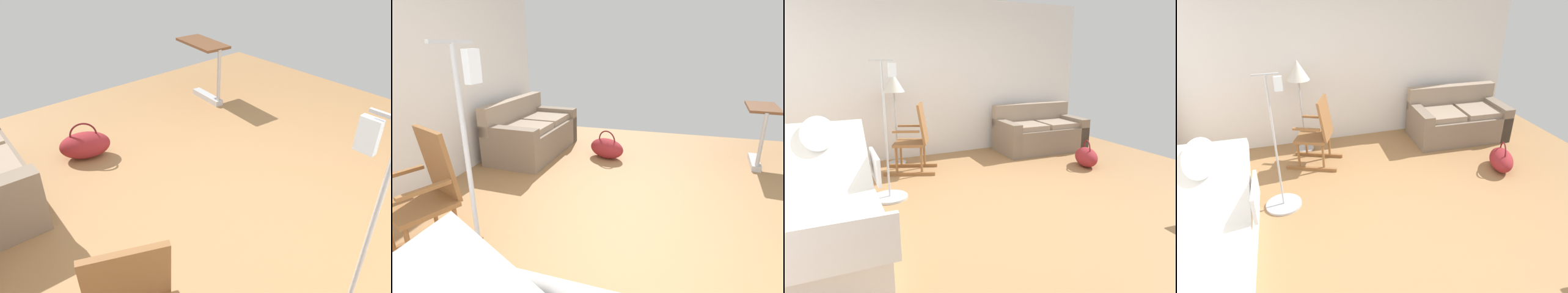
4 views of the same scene
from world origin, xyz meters
TOP-DOWN VIEW (x-y plane):
  - ground_plane at (0.00, 0.00)m, footprint 6.93×6.93m
  - back_wall at (0.00, 2.57)m, footprint 5.74×0.10m
  - hospital_bed at (-2.09, -0.15)m, footprint 1.07×2.09m
  - couch at (1.74, 1.95)m, footprint 1.64×0.92m
  - rocking_chair at (-0.72, 1.70)m, footprint 0.88×0.73m
  - floor_lamp at (-0.88, 2.22)m, footprint 0.34×0.34m
  - duffel_bag at (1.83, 0.76)m, footprint 0.51×0.64m
  - iv_pole at (-1.32, 0.78)m, footprint 0.44×0.44m

SIDE VIEW (x-z plane):
  - ground_plane at x=0.00m, z-range 0.00..0.00m
  - duffel_bag at x=1.83m, z-range -0.06..0.37m
  - iv_pole at x=-1.32m, z-range -0.59..1.09m
  - couch at x=1.74m, z-range -0.12..0.73m
  - hospital_bed at x=-2.09m, z-range -0.26..0.89m
  - rocking_chair at x=-0.72m, z-range -0.02..1.03m
  - floor_lamp at x=-0.88m, z-range 0.49..1.97m
  - back_wall at x=0.00m, z-range 0.00..2.70m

